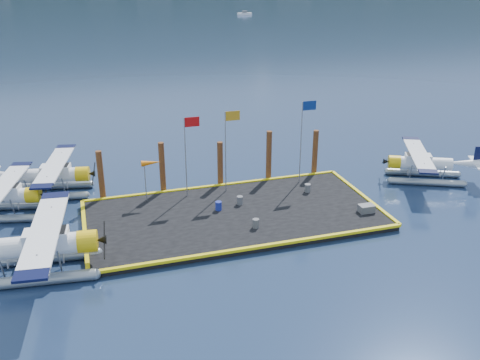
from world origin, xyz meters
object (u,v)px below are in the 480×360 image
at_px(crate, 366,208).
at_px(piling_3, 269,157).
at_px(drum_0, 219,206).
at_px(drum_1, 256,223).
at_px(flagpole_yellow, 228,139).
at_px(windsock, 151,164).
at_px(seaplane_d, 422,165).
at_px(drum_5, 240,200).
at_px(flagpole_red, 188,145).
at_px(flagpole_blue, 304,130).
at_px(seaplane_b, 1,198).
at_px(seaplane_a, 40,248).
at_px(seaplane_c, 51,177).
at_px(piling_4, 315,154).
at_px(drum_4, 308,188).
at_px(piling_0, 101,177).
at_px(piling_1, 162,169).
at_px(piling_2, 220,165).

relative_size(crate, piling_3, 0.25).
xyz_separation_m(drum_0, drum_1, (1.64, -3.30, -0.01)).
bearing_deg(drum_0, flagpole_yellow, 62.23).
bearing_deg(piling_3, windsock, -170.47).
xyz_separation_m(seaplane_d, drum_5, (-15.63, -0.89, -0.64)).
distance_m(drum_0, flagpole_red, 4.97).
bearing_deg(flagpole_red, flagpole_blue, -0.00).
distance_m(seaplane_b, flagpole_blue, 22.34).
height_order(seaplane_a, drum_0, seaplane_a).
distance_m(seaplane_d, drum_0, 17.40).
distance_m(crate, flagpole_blue, 7.82).
distance_m(drum_1, flagpole_red, 7.93).
bearing_deg(seaplane_c, crate, 74.66).
relative_size(drum_0, crate, 0.59).
xyz_separation_m(seaplane_a, piling_4, (20.95, 8.98, 0.38)).
bearing_deg(drum_1, seaplane_c, 140.78).
bearing_deg(piling_3, drum_5, -131.53).
relative_size(drum_5, flagpole_red, 0.10).
bearing_deg(drum_1, drum_0, 116.45).
bearing_deg(drum_4, piling_0, 166.49).
distance_m(drum_4, piling_4, 4.36).
distance_m(drum_0, piling_3, 7.24).
xyz_separation_m(seaplane_d, drum_4, (-10.10, -0.29, -0.63)).
xyz_separation_m(drum_0, piling_1, (-3.11, 4.62, 1.39)).
relative_size(flagpole_yellow, piling_4, 1.55).
bearing_deg(piling_2, seaplane_d, -11.60).
height_order(flagpole_yellow, flagpole_blue, flagpole_blue).
bearing_deg(seaplane_a, seaplane_c, -175.93).
distance_m(flagpole_blue, piling_1, 11.12).
relative_size(drum_1, drum_4, 0.96).
distance_m(drum_4, piling_1, 11.03).
distance_m(flagpole_yellow, piling_3, 4.75).
bearing_deg(flagpole_red, crate, -29.69).
bearing_deg(flagpole_red, windsock, 180.00).
distance_m(drum_5, flagpole_red, 5.46).
bearing_deg(seaplane_b, piling_4, 103.51).
xyz_separation_m(seaplane_d, flagpole_red, (-18.74, 1.67, 3.04)).
height_order(flagpole_yellow, piling_3, flagpole_yellow).
xyz_separation_m(seaplane_b, drum_1, (16.12, -7.57, -0.68)).
distance_m(seaplane_a, seaplane_c, 11.51).
xyz_separation_m(seaplane_a, drum_4, (18.79, 5.41, -0.91)).
bearing_deg(seaplane_b, windsock, 95.79).
xyz_separation_m(drum_1, piling_2, (-0.25, 7.92, 1.19)).
distance_m(drum_5, flagpole_yellow, 4.59).
distance_m(flagpole_blue, piling_2, 6.98).
bearing_deg(seaplane_b, crate, 85.24).
height_order(seaplane_d, drum_5, seaplane_d).
bearing_deg(piling_2, piling_1, 180.00).
relative_size(drum_4, piling_4, 0.16).
relative_size(seaplane_a, windsock, 3.38).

